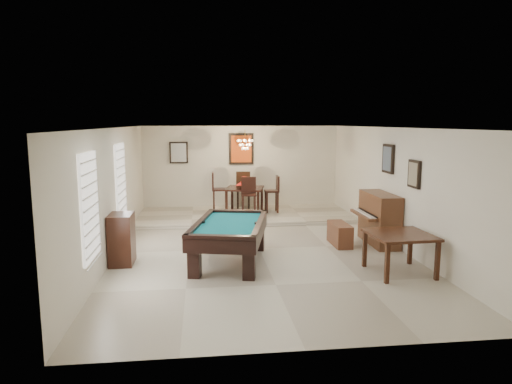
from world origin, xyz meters
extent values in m
cube|color=beige|center=(0.00, 0.00, -0.01)|extent=(6.00, 9.00, 0.02)
cube|color=silver|center=(0.00, 4.50, 1.30)|extent=(6.00, 0.04, 2.60)
cube|color=silver|center=(0.00, -4.50, 1.30)|extent=(6.00, 0.04, 2.60)
cube|color=silver|center=(-3.00, 0.00, 1.30)|extent=(0.04, 9.00, 2.60)
cube|color=silver|center=(3.00, 0.00, 1.30)|extent=(0.04, 9.00, 2.60)
cube|color=white|center=(0.00, 0.00, 2.60)|extent=(6.00, 9.00, 0.04)
cube|color=beige|center=(0.00, 3.25, 0.06)|extent=(6.00, 2.50, 0.12)
cube|color=white|center=(-2.97, -2.20, 1.40)|extent=(0.06, 1.00, 1.70)
cube|color=white|center=(-2.97, 0.60, 1.40)|extent=(0.06, 1.00, 1.70)
cube|color=brown|center=(1.82, 0.09, 0.24)|extent=(0.35, 0.88, 0.49)
cube|color=black|center=(-2.76, -0.75, 0.49)|extent=(0.44, 0.65, 0.98)
cube|color=#D84C14|center=(0.00, 4.46, 1.90)|extent=(0.75, 0.06, 0.95)
cube|color=white|center=(-1.90, 4.46, 1.80)|extent=(0.55, 0.06, 0.65)
cube|color=slate|center=(2.96, 0.30, 1.90)|extent=(0.06, 0.55, 0.65)
cube|color=gray|center=(2.96, -1.00, 1.70)|extent=(0.06, 0.45, 0.55)
camera|label=1|loc=(-1.19, -9.51, 2.72)|focal=32.00mm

